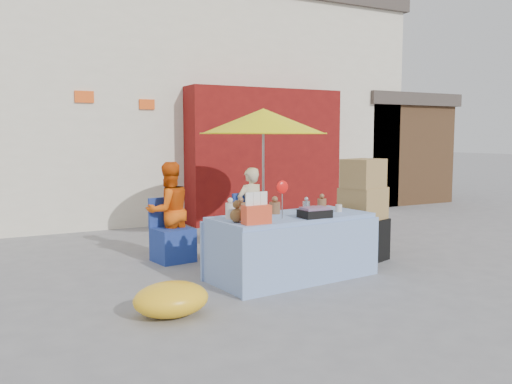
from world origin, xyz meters
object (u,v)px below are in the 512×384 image
market_table (291,246)px  chair_left (172,242)px  vendor_beige (250,209)px  box_stack (363,214)px  vendor_orange (169,211)px  umbrella (263,122)px  chair_right (254,234)px

market_table → chair_left: size_ratio=2.40×
vendor_beige → box_stack: (1.03, -1.30, 0.02)m
chair_left → vendor_orange: vendor_orange is taller
market_table → vendor_orange: bearing=114.8°
market_table → vendor_beige: size_ratio=1.67×
market_table → chair_left: market_table is taller
market_table → chair_left: (-0.96, 1.48, -0.13)m
market_table → umbrella: size_ratio=0.98×
market_table → vendor_orange: 1.90m
market_table → chair_right: bearing=73.1°
chair_left → chair_right: bearing=-8.8°
vendor_orange → box_stack: (2.28, -1.30, -0.03)m
chair_right → vendor_orange: (-1.25, 0.13, 0.41)m
chair_right → umbrella: umbrella is taller
vendor_orange → vendor_beige: size_ratio=1.09×
market_table → box_stack: 1.39m
chair_right → umbrella: size_ratio=0.41×
chair_left → vendor_orange: size_ratio=0.64×
box_stack → vendor_beige: bearing=128.4°
market_table → vendor_orange: size_ratio=1.53×
vendor_beige → vendor_orange: bearing=-8.8°
vendor_orange → box_stack: 2.63m
chair_right → box_stack: box_stack is taller
vendor_orange → market_table: bearing=111.9°
market_table → chair_left: bearing=117.1°
chair_right → vendor_orange: vendor_orange is taller
umbrella → market_table: bearing=-108.6°
chair_left → vendor_orange: (0.00, 0.13, 0.41)m
chair_right → umbrella: 1.69m
chair_right → vendor_beige: bearing=80.2°
chair_left → box_stack: size_ratio=0.62×
vendor_beige → umbrella: 1.32m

